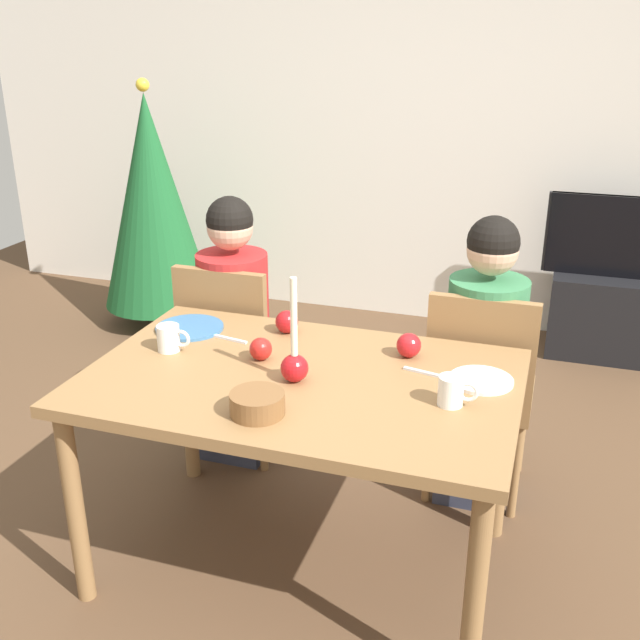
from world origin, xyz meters
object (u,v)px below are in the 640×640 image
at_px(tv, 618,237).
at_px(apple_by_left_plate, 409,345).
at_px(person_right_child, 482,367).
at_px(mug_right, 452,391).
at_px(person_left_child, 235,335).
at_px(apple_by_right_mug, 287,322).
at_px(christmas_tree, 152,202).
at_px(chair_right, 480,384).
at_px(dining_table, 301,399).
at_px(apple_near_candle, 261,349).
at_px(plate_right, 481,380).
at_px(mug_left, 169,338).
at_px(bowl_walnuts, 257,404).
at_px(candle_centerpiece, 294,361).
at_px(tv_stand, 606,315).
at_px(plate_left, 190,328).
at_px(chair_left, 232,350).

distance_m(tv, apple_by_left_plate, 2.18).
relative_size(person_right_child, mug_right, 9.72).
relative_size(person_left_child, apple_by_left_plate, 13.82).
bearing_deg(apple_by_right_mug, christmas_tree, 133.00).
bearing_deg(chair_right, dining_table, -130.60).
relative_size(dining_table, apple_by_left_plate, 16.51).
xyz_separation_m(apple_near_candle, apple_by_left_plate, (0.47, 0.18, 0.00)).
bearing_deg(chair_right, plate_right, -84.99).
bearing_deg(plate_right, mug_right, -109.77).
height_order(dining_table, christmas_tree, christmas_tree).
bearing_deg(mug_left, bowl_walnuts, -34.87).
bearing_deg(tv, mug_left, -124.83).
bearing_deg(person_right_child, candle_centerpiece, -127.79).
height_order(dining_table, mug_left, mug_left).
height_order(person_left_child, mug_right, person_left_child).
distance_m(person_left_child, bowl_walnuts, 1.06).
xyz_separation_m(person_right_child, apple_near_candle, (-0.69, -0.56, 0.22)).
height_order(tv, apple_near_candle, tv).
height_order(chair_right, mug_right, chair_right).
height_order(chair_right, tv_stand, chair_right).
bearing_deg(tv, plate_left, -127.79).
bearing_deg(bowl_walnuts, apple_by_right_mug, 102.71).
height_order(plate_right, apple_by_left_plate, apple_by_left_plate).
bearing_deg(person_right_child, chair_left, -178.24).
relative_size(person_left_child, person_right_child, 1.00).
distance_m(mug_right, apple_near_candle, 0.68).
xyz_separation_m(chair_left, candle_centerpiece, (0.53, -0.65, 0.31)).
relative_size(person_left_child, tv, 1.48).
xyz_separation_m(candle_centerpiece, bowl_walnuts, (-0.03, -0.24, -0.04)).
xyz_separation_m(chair_right, christmas_tree, (-2.18, 1.32, 0.28)).
xyz_separation_m(person_right_child, plate_right, (0.04, -0.50, 0.19)).
relative_size(plate_right, apple_by_left_plate, 2.41).
xyz_separation_m(person_right_child, plate_left, (-1.05, -0.39, 0.19)).
bearing_deg(candle_centerpiece, apple_by_right_mug, 114.17).
relative_size(tv, bowl_walnuts, 4.86).
xyz_separation_m(chair_left, apple_by_left_plate, (0.83, -0.35, 0.28)).
bearing_deg(christmas_tree, apple_by_right_mug, -47.00).
relative_size(person_right_child, christmas_tree, 0.77).
distance_m(bowl_walnuts, apple_near_candle, 0.38).
bearing_deg(person_right_child, plate_left, -159.39).
height_order(chair_right, plate_left, chair_right).
bearing_deg(tv_stand, person_right_child, -108.15).
relative_size(tv, apple_by_left_plate, 9.32).
bearing_deg(candle_centerpiece, christmas_tree, 130.09).
xyz_separation_m(tv_stand, christmas_tree, (-2.73, -0.37, 0.55)).
relative_size(tv_stand, candle_centerpiece, 1.83).
xyz_separation_m(person_left_child, tv, (1.60, 1.66, 0.14)).
distance_m(bowl_walnuts, apple_by_right_mug, 0.62).
bearing_deg(apple_by_right_mug, mug_left, -139.62).
bearing_deg(mug_right, plate_right, 70.23).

